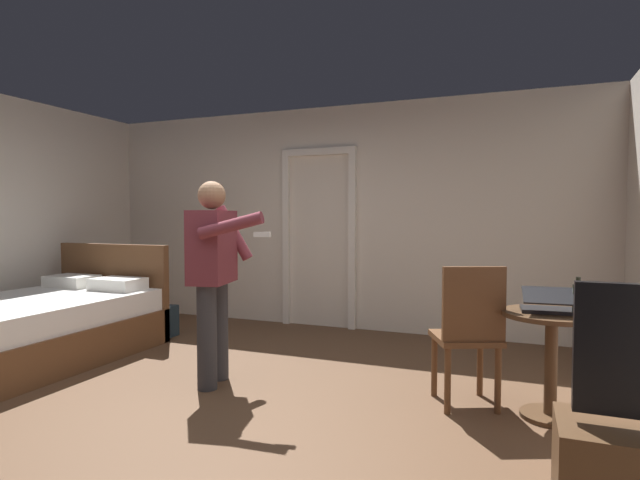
{
  "coord_description": "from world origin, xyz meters",
  "views": [
    {
      "loc": [
        2.06,
        -2.89,
        1.32
      ],
      "look_at": [
        0.73,
        0.47,
        1.15
      ],
      "focal_mm": 28.14,
      "sensor_mm": 36.0,
      "label": 1
    }
  ],
  "objects_px": {
    "side_table": "(551,347)",
    "person_blue_shirt": "(214,268)",
    "bottle_on_table": "(578,299)",
    "wooden_chair": "(469,330)",
    "suitcase_small": "(153,321)",
    "bed": "(39,326)",
    "laptop": "(548,305)",
    "suitcase_dark": "(138,322)"
  },
  "relations": [
    {
      "from": "person_blue_shirt",
      "to": "suitcase_dark",
      "type": "height_order",
      "value": "person_blue_shirt"
    },
    {
      "from": "bottle_on_table",
      "to": "suitcase_small",
      "type": "distance_m",
      "value": 4.24
    },
    {
      "from": "bottle_on_table",
      "to": "bed",
      "type": "bearing_deg",
      "value": -178.08
    },
    {
      "from": "bed",
      "to": "wooden_chair",
      "type": "bearing_deg",
      "value": 3.06
    },
    {
      "from": "laptop",
      "to": "person_blue_shirt",
      "type": "bearing_deg",
      "value": -175.38
    },
    {
      "from": "wooden_chair",
      "to": "suitcase_small",
      "type": "relative_size",
      "value": 2.07
    },
    {
      "from": "bed",
      "to": "suitcase_small",
      "type": "bearing_deg",
      "value": 70.26
    },
    {
      "from": "person_blue_shirt",
      "to": "suitcase_small",
      "type": "distance_m",
      "value": 2.02
    },
    {
      "from": "bottle_on_table",
      "to": "suitcase_small",
      "type": "relative_size",
      "value": 0.51
    },
    {
      "from": "laptop",
      "to": "person_blue_shirt",
      "type": "distance_m",
      "value": 2.41
    },
    {
      "from": "bed",
      "to": "person_blue_shirt",
      "type": "xyz_separation_m",
      "value": [
        1.92,
        -0.01,
        0.62
      ]
    },
    {
      "from": "bed",
      "to": "wooden_chair",
      "type": "distance_m",
      "value": 3.84
    },
    {
      "from": "laptop",
      "to": "suitcase_small",
      "type": "height_order",
      "value": "laptop"
    },
    {
      "from": "laptop",
      "to": "suitcase_small",
      "type": "xyz_separation_m",
      "value": [
        -3.92,
        0.91,
        -0.58
      ]
    },
    {
      "from": "suitcase_small",
      "to": "wooden_chair",
      "type": "bearing_deg",
      "value": -16.38
    },
    {
      "from": "wooden_chair",
      "to": "suitcase_small",
      "type": "bearing_deg",
      "value": 165.43
    },
    {
      "from": "suitcase_dark",
      "to": "suitcase_small",
      "type": "height_order",
      "value": "suitcase_dark"
    },
    {
      "from": "suitcase_dark",
      "to": "laptop",
      "type": "bearing_deg",
      "value": -20.08
    },
    {
      "from": "laptop",
      "to": "person_blue_shirt",
      "type": "xyz_separation_m",
      "value": [
        -2.4,
        -0.19,
        0.17
      ]
    },
    {
      "from": "bottle_on_table",
      "to": "wooden_chair",
      "type": "bearing_deg",
      "value": 175.27
    },
    {
      "from": "suitcase_small",
      "to": "side_table",
      "type": "bearing_deg",
      "value": -14.18
    },
    {
      "from": "laptop",
      "to": "bottle_on_table",
      "type": "xyz_separation_m",
      "value": [
        0.17,
        -0.04,
        0.05
      ]
    },
    {
      "from": "bed",
      "to": "bottle_on_table",
      "type": "xyz_separation_m",
      "value": [
        4.48,
        0.15,
        0.5
      ]
    },
    {
      "from": "wooden_chair",
      "to": "suitcase_dark",
      "type": "height_order",
      "value": "wooden_chair"
    },
    {
      "from": "side_table",
      "to": "wooden_chair",
      "type": "distance_m",
      "value": 0.52
    },
    {
      "from": "bed",
      "to": "wooden_chair",
      "type": "xyz_separation_m",
      "value": [
        3.82,
        0.2,
        0.24
      ]
    },
    {
      "from": "bottle_on_table",
      "to": "laptop",
      "type": "bearing_deg",
      "value": 167.54
    },
    {
      "from": "laptop",
      "to": "bottle_on_table",
      "type": "height_order",
      "value": "bottle_on_table"
    },
    {
      "from": "bottle_on_table",
      "to": "wooden_chair",
      "type": "distance_m",
      "value": 0.71
    },
    {
      "from": "laptop",
      "to": "bottle_on_table",
      "type": "relative_size",
      "value": 1.41
    },
    {
      "from": "side_table",
      "to": "laptop",
      "type": "relative_size",
      "value": 2.03
    },
    {
      "from": "suitcase_small",
      "to": "suitcase_dark",
      "type": "bearing_deg",
      "value": -118.19
    },
    {
      "from": "side_table",
      "to": "suitcase_small",
      "type": "height_order",
      "value": "side_table"
    },
    {
      "from": "side_table",
      "to": "person_blue_shirt",
      "type": "relative_size",
      "value": 0.44
    },
    {
      "from": "laptop",
      "to": "bed",
      "type": "bearing_deg",
      "value": -177.52
    },
    {
      "from": "bed",
      "to": "suitcase_dark",
      "type": "relative_size",
      "value": 3.61
    },
    {
      "from": "bottle_on_table",
      "to": "wooden_chair",
      "type": "xyz_separation_m",
      "value": [
        -0.66,
        0.05,
        -0.26
      ]
    },
    {
      "from": "person_blue_shirt",
      "to": "suitcase_small",
      "type": "xyz_separation_m",
      "value": [
        -1.52,
        1.1,
        -0.75
      ]
    },
    {
      "from": "bed",
      "to": "suitcase_dark",
      "type": "bearing_deg",
      "value": 71.38
    },
    {
      "from": "side_table",
      "to": "wooden_chair",
      "type": "xyz_separation_m",
      "value": [
        -0.52,
        -0.03,
        0.07
      ]
    },
    {
      "from": "bottle_on_table",
      "to": "suitcase_small",
      "type": "bearing_deg",
      "value": 166.97
    },
    {
      "from": "suitcase_dark",
      "to": "wooden_chair",
      "type": "bearing_deg",
      "value": -21.27
    }
  ]
}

